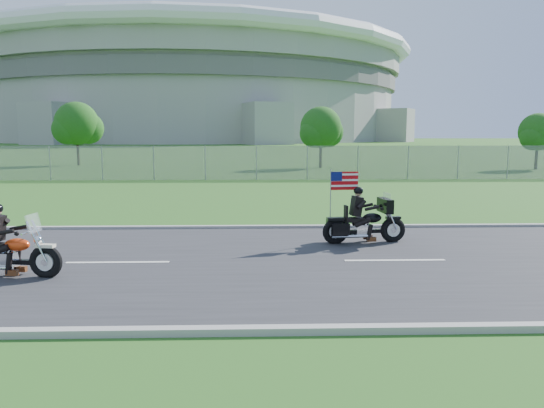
{
  "coord_description": "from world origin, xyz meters",
  "views": [
    {
      "loc": [
        0.98,
        -11.18,
        2.83
      ],
      "look_at": [
        1.32,
        0.0,
        1.29
      ],
      "focal_mm": 35.0,
      "sensor_mm": 36.0,
      "label": 1
    }
  ],
  "objects": [
    {
      "name": "ground",
      "position": [
        0.0,
        0.0,
        0.0
      ],
      "size": [
        420.0,
        420.0,
        0.0
      ],
      "primitive_type": "plane",
      "color": "#2C571B",
      "rests_on": "ground"
    },
    {
      "name": "road",
      "position": [
        0.0,
        0.0,
        0.02
      ],
      "size": [
        120.0,
        8.0,
        0.04
      ],
      "primitive_type": "cube",
      "color": "#28282B",
      "rests_on": "ground"
    },
    {
      "name": "curb_north",
      "position": [
        0.0,
        4.05,
        0.05
      ],
      "size": [
        120.0,
        0.18,
        0.12
      ],
      "primitive_type": "cube",
      "color": "#9E9B93",
      "rests_on": "ground"
    },
    {
      "name": "curb_south",
      "position": [
        0.0,
        -4.05,
        0.05
      ],
      "size": [
        120.0,
        0.18,
        0.12
      ],
      "primitive_type": "cube",
      "color": "#9E9B93",
      "rests_on": "ground"
    },
    {
      "name": "fence",
      "position": [
        -5.0,
        20.0,
        1.0
      ],
      "size": [
        60.0,
        0.03,
        2.0
      ],
      "primitive_type": "cube",
      "color": "gray",
      "rests_on": "ground"
    },
    {
      "name": "stadium",
      "position": [
        -20.0,
        170.0,
        15.58
      ],
      "size": [
        140.4,
        140.4,
        29.2
      ],
      "color": "#A3A099",
      "rests_on": "ground"
    },
    {
      "name": "tree_fence_near",
      "position": [
        6.04,
        30.04,
        2.97
      ],
      "size": [
        3.52,
        3.28,
        4.75
      ],
      "color": "#382316",
      "rests_on": "ground"
    },
    {
      "name": "tree_fence_mid",
      "position": [
        -13.95,
        34.04,
        3.3
      ],
      "size": [
        3.96,
        3.69,
        5.3
      ],
      "color": "#382316",
      "rests_on": "ground"
    },
    {
      "name": "tree_fence_far",
      "position": [
        22.04,
        28.03,
        2.64
      ],
      "size": [
        3.08,
        2.87,
        4.2
      ],
      "color": "#382316",
      "rests_on": "ground"
    },
    {
      "name": "motorcycle_lead",
      "position": [
        -3.86,
        -1.01,
        0.47
      ],
      "size": [
        2.18,
        0.72,
        1.47
      ],
      "rotation": [
        0.0,
        0.0,
        -0.14
      ],
      "color": "black",
      "rests_on": "ground"
    },
    {
      "name": "motorcycle_follow",
      "position": [
        3.7,
        1.91,
        0.5
      ],
      "size": [
        2.17,
        0.78,
        1.82
      ],
      "rotation": [
        0.0,
        0.0,
        0.12
      ],
      "color": "black",
      "rests_on": "ground"
    }
  ]
}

